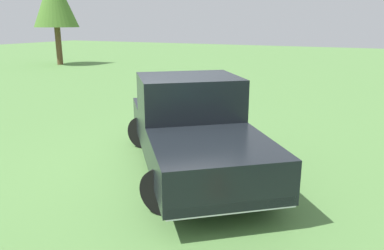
% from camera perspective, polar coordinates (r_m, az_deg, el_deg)
% --- Properties ---
extents(ground_plane, '(80.00, 80.00, 0.00)m').
position_cam_1_polar(ground_plane, '(7.71, -4.16, -5.73)').
color(ground_plane, '#5B8C47').
extents(pickup_truck, '(4.52, 5.00, 1.78)m').
position_cam_1_polar(pickup_truck, '(7.17, -0.22, 0.34)').
color(pickup_truck, black).
rests_on(pickup_truck, ground_plane).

